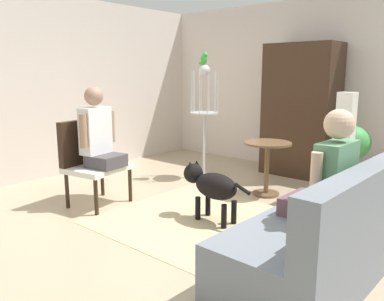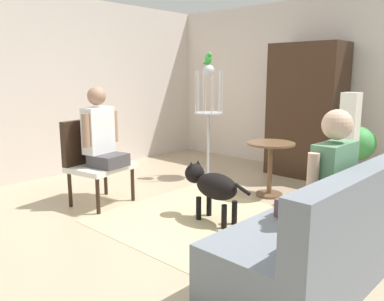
{
  "view_description": "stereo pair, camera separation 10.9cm",
  "coord_description": "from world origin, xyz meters",
  "px_view_note": "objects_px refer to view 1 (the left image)",
  "views": [
    {
      "loc": [
        2.26,
        -3.07,
        1.5
      ],
      "look_at": [
        -0.1,
        -0.34,
        0.79
      ],
      "focal_mm": 36.58,
      "sensor_mm": 36.0,
      "label": 1
    },
    {
      "loc": [
        2.34,
        -2.99,
        1.5
      ],
      "look_at": [
        -0.1,
        -0.34,
        0.79
      ],
      "focal_mm": 36.58,
      "sensor_mm": 36.0,
      "label": 2
    }
  ],
  "objects_px": {
    "round_end_table": "(267,159)",
    "bird_cage_stand": "(204,121)",
    "armchair": "(90,155)",
    "potted_plant": "(351,152)",
    "armoire_cabinet": "(301,111)",
    "person_on_armchair": "(98,134)",
    "dog": "(211,185)",
    "parrot": "(204,59)",
    "column_lamp": "(344,149)",
    "person_on_couch": "(328,176)",
    "couch": "(332,232)"
  },
  "relations": [
    {
      "from": "bird_cage_stand",
      "to": "parrot",
      "type": "height_order",
      "value": "parrot"
    },
    {
      "from": "armchair",
      "to": "parrot",
      "type": "xyz_separation_m",
      "value": [
        0.26,
        1.76,
        1.13
      ]
    },
    {
      "from": "person_on_armchair",
      "to": "dog",
      "type": "relative_size",
      "value": 1.07
    },
    {
      "from": "bird_cage_stand",
      "to": "round_end_table",
      "type": "bearing_deg",
      "value": -7.27
    },
    {
      "from": "parrot",
      "to": "column_lamp",
      "type": "relative_size",
      "value": 0.13
    },
    {
      "from": "person_on_armchair",
      "to": "bird_cage_stand",
      "type": "xyz_separation_m",
      "value": [
        0.13,
        1.73,
        -0.01
      ]
    },
    {
      "from": "couch",
      "to": "bird_cage_stand",
      "type": "distance_m",
      "value": 2.95
    },
    {
      "from": "potted_plant",
      "to": "bird_cage_stand",
      "type": "bearing_deg",
      "value": -160.58
    },
    {
      "from": "couch",
      "to": "bird_cage_stand",
      "type": "height_order",
      "value": "bird_cage_stand"
    },
    {
      "from": "bird_cage_stand",
      "to": "potted_plant",
      "type": "height_order",
      "value": "bird_cage_stand"
    },
    {
      "from": "potted_plant",
      "to": "column_lamp",
      "type": "xyz_separation_m",
      "value": [
        0.09,
        -0.5,
        0.12
      ]
    },
    {
      "from": "person_on_couch",
      "to": "potted_plant",
      "type": "height_order",
      "value": "person_on_couch"
    },
    {
      "from": "dog",
      "to": "parrot",
      "type": "height_order",
      "value": "parrot"
    },
    {
      "from": "dog",
      "to": "potted_plant",
      "type": "height_order",
      "value": "potted_plant"
    },
    {
      "from": "armchair",
      "to": "armoire_cabinet",
      "type": "distance_m",
      "value": 3.11
    },
    {
      "from": "couch",
      "to": "person_on_armchair",
      "type": "relative_size",
      "value": 2.27
    },
    {
      "from": "bird_cage_stand",
      "to": "parrot",
      "type": "relative_size",
      "value": 9.54
    },
    {
      "from": "couch",
      "to": "person_on_armchair",
      "type": "height_order",
      "value": "person_on_armchair"
    },
    {
      "from": "potted_plant",
      "to": "person_on_armchair",
      "type": "bearing_deg",
      "value": -129.76
    },
    {
      "from": "parrot",
      "to": "column_lamp",
      "type": "height_order",
      "value": "parrot"
    },
    {
      "from": "round_end_table",
      "to": "potted_plant",
      "type": "height_order",
      "value": "potted_plant"
    },
    {
      "from": "potted_plant",
      "to": "column_lamp",
      "type": "distance_m",
      "value": 0.52
    },
    {
      "from": "couch",
      "to": "dog",
      "type": "bearing_deg",
      "value": 170.78
    },
    {
      "from": "column_lamp",
      "to": "couch",
      "type": "bearing_deg",
      "value": -71.83
    },
    {
      "from": "couch",
      "to": "person_on_couch",
      "type": "distance_m",
      "value": 0.44
    },
    {
      "from": "couch",
      "to": "column_lamp",
      "type": "distance_m",
      "value": 1.78
    },
    {
      "from": "bird_cage_stand",
      "to": "armoire_cabinet",
      "type": "distance_m",
      "value": 1.45
    },
    {
      "from": "bird_cage_stand",
      "to": "potted_plant",
      "type": "relative_size",
      "value": 1.89
    },
    {
      "from": "person_on_couch",
      "to": "bird_cage_stand",
      "type": "height_order",
      "value": "bird_cage_stand"
    },
    {
      "from": "armchair",
      "to": "bird_cage_stand",
      "type": "distance_m",
      "value": 1.8
    },
    {
      "from": "person_on_couch",
      "to": "round_end_table",
      "type": "relative_size",
      "value": 1.24
    },
    {
      "from": "parrot",
      "to": "person_on_couch",
      "type": "bearing_deg",
      "value": -32.09
    },
    {
      "from": "armchair",
      "to": "round_end_table",
      "type": "bearing_deg",
      "value": 49.13
    },
    {
      "from": "person_on_couch",
      "to": "armoire_cabinet",
      "type": "relative_size",
      "value": 0.43
    },
    {
      "from": "armchair",
      "to": "person_on_couch",
      "type": "height_order",
      "value": "person_on_couch"
    },
    {
      "from": "dog",
      "to": "bird_cage_stand",
      "type": "relative_size",
      "value": 0.51
    },
    {
      "from": "person_on_armchair",
      "to": "round_end_table",
      "type": "distance_m",
      "value": 2.06
    },
    {
      "from": "round_end_table",
      "to": "potted_plant",
      "type": "bearing_deg",
      "value": 47.45
    },
    {
      "from": "column_lamp",
      "to": "potted_plant",
      "type": "bearing_deg",
      "value": 99.78
    },
    {
      "from": "potted_plant",
      "to": "armoire_cabinet",
      "type": "bearing_deg",
      "value": 155.01
    },
    {
      "from": "round_end_table",
      "to": "column_lamp",
      "type": "distance_m",
      "value": 0.89
    },
    {
      "from": "round_end_table",
      "to": "person_on_couch",
      "type": "bearing_deg",
      "value": -46.64
    },
    {
      "from": "column_lamp",
      "to": "armoire_cabinet",
      "type": "bearing_deg",
      "value": 137.05
    },
    {
      "from": "round_end_table",
      "to": "bird_cage_stand",
      "type": "distance_m",
      "value": 1.2
    },
    {
      "from": "parrot",
      "to": "armoire_cabinet",
      "type": "distance_m",
      "value": 1.62
    },
    {
      "from": "couch",
      "to": "round_end_table",
      "type": "bearing_deg",
      "value": 135.13
    },
    {
      "from": "round_end_table",
      "to": "potted_plant",
      "type": "xyz_separation_m",
      "value": [
        0.73,
        0.8,
        0.07
      ]
    },
    {
      "from": "armoire_cabinet",
      "to": "dog",
      "type": "bearing_deg",
      "value": -85.5
    },
    {
      "from": "dog",
      "to": "armoire_cabinet",
      "type": "height_order",
      "value": "armoire_cabinet"
    },
    {
      "from": "couch",
      "to": "parrot",
      "type": "relative_size",
      "value": 11.95
    }
  ]
}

